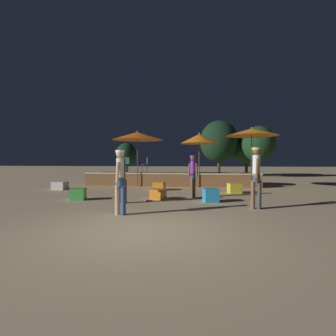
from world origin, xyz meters
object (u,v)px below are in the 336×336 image
object	(u,v)px
patio_umbrella_0	(137,136)
cube_seat_3	(234,188)
person_1	(122,175)
person_4	(256,173)
cube_seat_5	(158,194)
background_tree_1	(247,148)
cube_seat_4	(211,195)
person_0	(120,178)
patio_umbrella_1	(199,139)
cube_seat_0	(159,186)
background_tree_0	(259,144)
cube_seat_1	(78,194)
bistro_chair_0	(146,163)
cube_seat_2	(60,186)
background_tree_3	(219,141)
background_tree_2	(126,154)
frisbee_disc	(148,200)
person_2	(193,174)
patio_umbrella_2	(252,132)
bistro_chair_1	(126,163)

from	to	relation	value
patio_umbrella_0	cube_seat_3	bearing A→B (deg)	-23.52
person_1	person_4	size ratio (longest dim) A/B	0.94
cube_seat_5	background_tree_1	distance (m)	17.23
cube_seat_4	person_0	world-z (taller)	person_0
cube_seat_3	cube_seat_4	distance (m)	2.94
patio_umbrella_1	person_1	size ratio (longest dim) A/B	1.70
cube_seat_0	background_tree_0	bearing A→B (deg)	58.08
cube_seat_1	background_tree_1	bearing A→B (deg)	62.49
bistro_chair_0	patio_umbrella_1	bearing A→B (deg)	37.02
cube_seat_2	patio_umbrella_1	bearing A→B (deg)	16.12
patio_umbrella_0	background_tree_3	xyz separation A→B (m)	(5.06, 10.61, 0.41)
patio_umbrella_1	cube_seat_5	xyz separation A→B (m)	(-1.46, -4.63, -2.46)
cube_seat_0	background_tree_3	xyz separation A→B (m)	(3.57, 12.13, 3.05)
person_0	cube_seat_4	bearing A→B (deg)	-127.98
cube_seat_4	patio_umbrella_1	bearing A→B (deg)	95.88
cube_seat_3	bistro_chair_0	size ratio (longest dim) A/B	0.72
person_0	background_tree_2	xyz separation A→B (m)	(-5.27, 17.81, 1.07)
frisbee_disc	background_tree_2	size ratio (longest dim) A/B	0.08
person_0	background_tree_1	xyz separation A→B (m)	(6.23, 19.04, 1.64)
cube_seat_0	cube_seat_1	distance (m)	4.34
bistro_chair_0	background_tree_2	world-z (taller)	background_tree_2
frisbee_disc	background_tree_2	xyz separation A→B (m)	(-5.50, 15.29, 2.06)
cube_seat_3	person_0	xyz separation A→B (m)	(-3.60, -5.32, 0.78)
person_2	patio_umbrella_2	bearing A→B (deg)	-12.47
background_tree_1	bistro_chair_1	bearing A→B (deg)	-134.82
person_1	person_4	world-z (taller)	person_4
cube_seat_0	person_1	size ratio (longest dim) A/B	0.33
bistro_chair_0	frisbee_disc	bearing A→B (deg)	-8.50
person_4	background_tree_2	xyz separation A→B (m)	(-9.07, 16.41, 0.99)
patio_umbrella_2	bistro_chair_0	xyz separation A→B (m)	(-6.21, 2.04, -1.66)
cube_seat_5	person_4	world-z (taller)	person_4
person_0	bistro_chair_0	bearing A→B (deg)	-75.69
cube_seat_1	person_2	world-z (taller)	person_2
cube_seat_0	bistro_chair_1	bearing A→B (deg)	126.34
patio_umbrella_0	background_tree_3	size ratio (longest dim) A/B	0.60
cube_seat_0	background_tree_0	size ratio (longest dim) A/B	0.13
cube_seat_1	background_tree_2	distance (m)	15.76
patio_umbrella_2	person_1	size ratio (longest dim) A/B	1.85
cube_seat_4	patio_umbrella_2	bearing A→B (deg)	65.93
bistro_chair_1	background_tree_0	xyz separation A→B (m)	(9.82, 7.27, 1.59)
patio_umbrella_0	bistro_chair_1	distance (m)	3.14
cube_seat_1	bistro_chair_0	distance (m)	7.41
cube_seat_3	person_2	xyz separation A→B (m)	(-1.80, -1.72, 0.71)
cube_seat_4	cube_seat_5	world-z (taller)	cube_seat_4
person_1	bistro_chair_1	distance (m)	8.35
bistro_chair_1	background_tree_1	distance (m)	12.95
cube_seat_3	background_tree_1	world-z (taller)	background_tree_1
patio_umbrella_2	bistro_chair_0	distance (m)	6.74
patio_umbrella_0	background_tree_1	xyz separation A→B (m)	(7.71, 11.52, -0.20)
cube_seat_5	person_4	bearing A→B (deg)	-25.54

